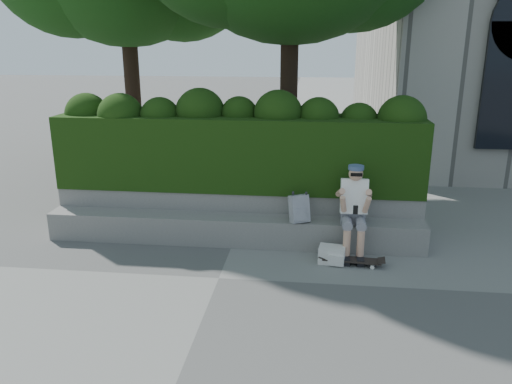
# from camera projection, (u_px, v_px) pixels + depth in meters

# --- Properties ---
(ground) EXTENTS (80.00, 80.00, 0.00)m
(ground) POSITION_uv_depth(u_px,v_px,m) (219.00, 278.00, 6.85)
(ground) COLOR slate
(ground) RESTS_ON ground
(bench_ledge) EXTENTS (6.00, 0.45, 0.45)m
(bench_ledge) POSITION_uv_depth(u_px,v_px,m) (233.00, 230.00, 7.97)
(bench_ledge) COLOR gray
(bench_ledge) RESTS_ON ground
(planter_wall) EXTENTS (6.00, 0.50, 0.75)m
(planter_wall) POSITION_uv_depth(u_px,v_px,m) (237.00, 211.00, 8.38)
(planter_wall) COLOR gray
(planter_wall) RESTS_ON ground
(hedge) EXTENTS (6.00, 1.00, 1.20)m
(hedge) POSITION_uv_depth(u_px,v_px,m) (239.00, 152.00, 8.31)
(hedge) COLOR black
(hedge) RESTS_ON planter_wall
(person) EXTENTS (0.40, 0.76, 1.38)m
(person) POSITION_uv_depth(u_px,v_px,m) (354.00, 207.00, 7.44)
(person) COLOR gray
(person) RESTS_ON ground
(skateboard) EXTENTS (0.86, 0.29, 0.09)m
(skateboard) POSITION_uv_depth(u_px,v_px,m) (352.00, 260.00, 7.24)
(skateboard) COLOR black
(skateboard) RESTS_ON ground
(backpack_plaid) EXTENTS (0.32, 0.27, 0.42)m
(backpack_plaid) POSITION_uv_depth(u_px,v_px,m) (299.00, 209.00, 7.63)
(backpack_plaid) COLOR silver
(backpack_plaid) RESTS_ON bench_ledge
(backpack_ground) EXTENTS (0.41, 0.32, 0.24)m
(backpack_ground) POSITION_uv_depth(u_px,v_px,m) (332.00, 255.00, 7.30)
(backpack_ground) COLOR silver
(backpack_ground) RESTS_ON ground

